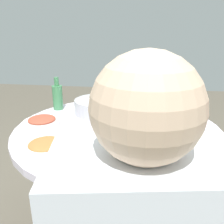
{
  "coord_description": "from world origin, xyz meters",
  "views": [
    {
      "loc": [
        -0.14,
        1.18,
        1.25
      ],
      "look_at": [
        0.03,
        0.03,
        0.84
      ],
      "focal_mm": 37.69,
      "sensor_mm": 36.0,
      "label": 1
    }
  ],
  "objects": [
    {
      "name": "dish_stirfry",
      "position": [
        0.43,
        0.02,
        0.76
      ],
      "size": [
        0.21,
        0.21,
        0.04
      ],
      "color": "silver",
      "rests_on": "round_dining_table"
    },
    {
      "name": "dish_greens",
      "position": [
        -0.22,
        -0.09,
        0.77
      ],
      "size": [
        0.22,
        0.22,
        0.05
      ],
      "color": "white",
      "rests_on": "round_dining_table"
    },
    {
      "name": "round_dining_table",
      "position": [
        0.0,
        0.0,
        0.62
      ],
      "size": [
        1.12,
        1.12,
        0.75
      ],
      "color": "#99999E",
      "rests_on": "ground"
    },
    {
      "name": "soup_bowl",
      "position": [
        -0.05,
        0.32,
        0.78
      ],
      "size": [
        0.28,
        0.28,
        0.07
      ],
      "color": "white",
      "rests_on": "round_dining_table"
    },
    {
      "name": "dish_tofu_braise",
      "position": [
        0.29,
        0.3,
        0.76
      ],
      "size": [
        0.19,
        0.19,
        0.04
      ],
      "color": "silver",
      "rests_on": "round_dining_table"
    },
    {
      "name": "tea_cup_far",
      "position": [
        -0.04,
        -0.47,
        0.78
      ],
      "size": [
        0.07,
        0.07,
        0.07
      ],
      "primitive_type": "cylinder",
      "color": "#314D8F",
      "rests_on": "round_dining_table"
    },
    {
      "name": "tea_cup_near",
      "position": [
        -0.2,
        -0.36,
        0.78
      ],
      "size": [
        0.06,
        0.06,
        0.06
      ],
      "primitive_type": "cylinder",
      "color": "#2B5097",
      "rests_on": "round_dining_table"
    },
    {
      "name": "green_bottle",
      "position": [
        0.43,
        -0.25,
        0.83
      ],
      "size": [
        0.07,
        0.07,
        0.22
      ],
      "color": "#3F8250",
      "rests_on": "round_dining_table"
    },
    {
      "name": "rice_bowl",
      "position": [
        0.15,
        -0.21,
        0.79
      ],
      "size": [
        0.3,
        0.3,
        0.1
      ],
      "color": "#B2B5BA",
      "rests_on": "round_dining_table"
    }
  ]
}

